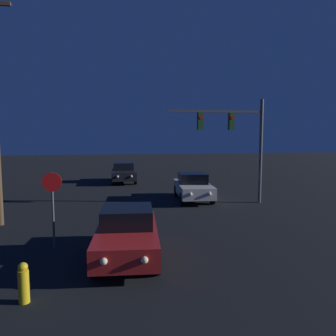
# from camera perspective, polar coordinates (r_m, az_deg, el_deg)

# --- Properties ---
(car_near) EXTENTS (2.05, 4.15, 1.52)m
(car_near) POSITION_cam_1_polar(r_m,az_deg,el_deg) (10.18, -7.12, -11.21)
(car_near) COLOR #B21E1E
(car_near) RESTS_ON ground_plane
(car_mid) EXTENTS (2.01, 4.14, 1.52)m
(car_mid) POSITION_cam_1_polar(r_m,az_deg,el_deg) (18.70, 4.39, -3.26)
(car_mid) COLOR beige
(car_mid) RESTS_ON ground_plane
(car_far) EXTENTS (1.87, 4.08, 1.52)m
(car_far) POSITION_cam_1_polar(r_m,az_deg,el_deg) (25.64, -7.76, -0.79)
(car_far) COLOR black
(car_far) RESTS_ON ground_plane
(traffic_signal_mast) EXTENTS (5.17, 0.30, 5.59)m
(traffic_signal_mast) POSITION_cam_1_polar(r_m,az_deg,el_deg) (17.84, 11.87, 5.89)
(traffic_signal_mast) COLOR #4C4C51
(traffic_signal_mast) RESTS_ON ground_plane
(stop_sign) EXTENTS (0.61, 0.07, 2.53)m
(stop_sign) POSITION_cam_1_polar(r_m,az_deg,el_deg) (11.19, -19.47, -4.85)
(stop_sign) COLOR #4C4C51
(stop_sign) RESTS_ON ground_plane
(fire_hydrant) EXTENTS (0.24, 0.24, 0.93)m
(fire_hydrant) POSITION_cam_1_polar(r_m,az_deg,el_deg) (8.35, -23.86, -17.83)
(fire_hydrant) COLOR gold
(fire_hydrant) RESTS_ON ground_plane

